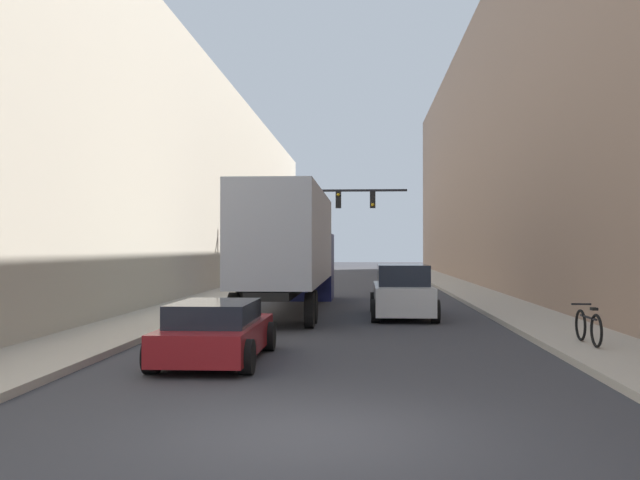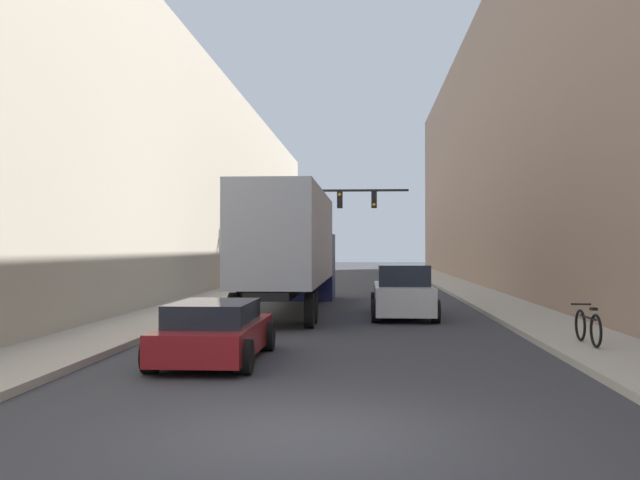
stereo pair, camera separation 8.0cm
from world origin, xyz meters
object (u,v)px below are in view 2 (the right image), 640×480
object	(u,v)px
semi_truck	(292,246)
sedan_car	(215,332)
suv_car	(403,292)
traffic_signal_gantry	(311,214)
parked_bicycle	(588,327)

from	to	relation	value
semi_truck	sedan_car	bearing A→B (deg)	-91.71
suv_car	traffic_signal_gantry	world-z (taller)	traffic_signal_gantry
semi_truck	suv_car	bearing A→B (deg)	-29.52
semi_truck	traffic_signal_gantry	distance (m)	13.28
semi_truck	suv_car	size ratio (longest dim) A/B	2.89
suv_car	parked_bicycle	xyz separation A→B (m)	(3.68, -7.33, -0.28)
suv_car	semi_truck	bearing A→B (deg)	150.48
sedan_car	traffic_signal_gantry	bearing A→B (deg)	90.02
semi_truck	sedan_car	xyz separation A→B (m)	(-0.34, -11.40, -1.75)
sedan_car	traffic_signal_gantry	world-z (taller)	traffic_signal_gantry
sedan_car	traffic_signal_gantry	size ratio (longest dim) A/B	0.56
sedan_car	traffic_signal_gantry	xyz separation A→B (m)	(-0.01, 24.55, 3.53)
semi_truck	parked_bicycle	world-z (taller)	semi_truck
traffic_signal_gantry	suv_car	bearing A→B (deg)	-74.70
sedan_car	suv_car	distance (m)	10.13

